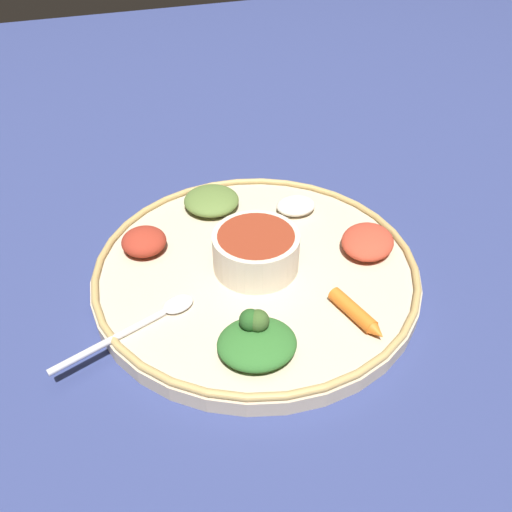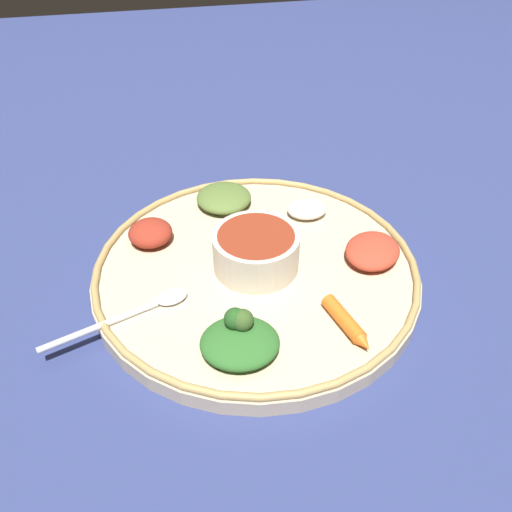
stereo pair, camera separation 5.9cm
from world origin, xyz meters
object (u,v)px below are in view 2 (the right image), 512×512
at_px(greens_pile, 239,338).
at_px(center_bowl, 256,250).
at_px(spoon, 140,309).
at_px(carrot_near_spoon, 347,323).

bearing_deg(greens_pile, center_bowl, 70.24).
bearing_deg(center_bowl, spoon, -160.91).
height_order(spoon, carrot_near_spoon, carrot_near_spoon).
relative_size(center_bowl, carrot_near_spoon, 1.29).
distance_m(spoon, carrot_near_spoon, 0.21).
distance_m(center_bowl, greens_pile, 0.12).
height_order(center_bowl, spoon, center_bowl).
xyz_separation_m(greens_pile, carrot_near_spoon, (0.11, 0.00, -0.01)).
height_order(center_bowl, greens_pile, center_bowl).
bearing_deg(spoon, center_bowl, 19.09).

